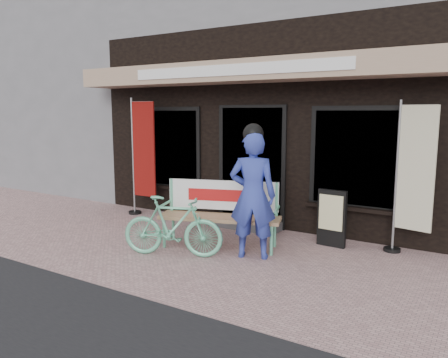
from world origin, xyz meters
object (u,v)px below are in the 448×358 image
Objects in this scene: menu_stand at (332,218)px; nobori_red at (142,156)px; person at (253,193)px; bench at (221,208)px; bicycle at (173,226)px; nobori_cream at (412,177)px.

nobori_red is at bearing -176.27° from menu_stand.
person is 2.15× the size of menu_stand.
bench is at bearing 139.56° from person.
nobori_cream is at bearing -78.96° from bicycle.
nobori_cream is at bearing 3.70° from bench.
person is at bearing -122.15° from menu_stand.
nobori_red is 2.64× the size of menu_stand.
person is 1.45m from menu_stand.
nobori_cream reaches higher than menu_stand.
person reaches higher than bench.
person is at bearing -134.43° from nobori_cream.
nobori_red is at bearing 141.34° from bench.
bicycle is at bearing -130.28° from bench.
bench is 0.80m from person.
bicycle is 2.79m from nobori_red.
bench is 0.82× the size of nobori_red.
menu_stand is (0.81, 1.09, -0.49)m from person.
nobori_cream is at bearing 13.27° from person.
bench is 0.85× the size of nobori_cream.
nobori_cream is 2.52× the size of menu_stand.
bench reaches higher than bicycle.
nobori_cream is (2.91, 1.84, 0.72)m from bicycle.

